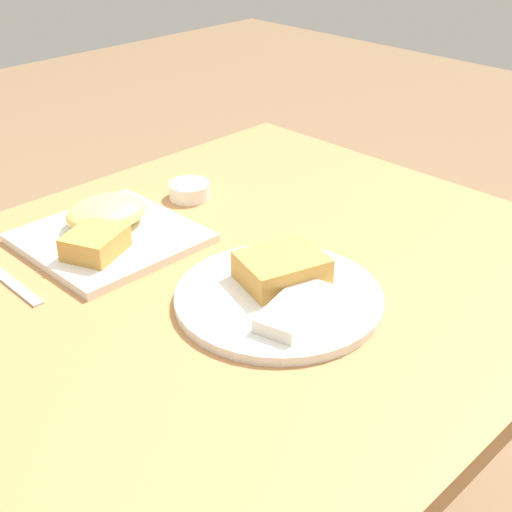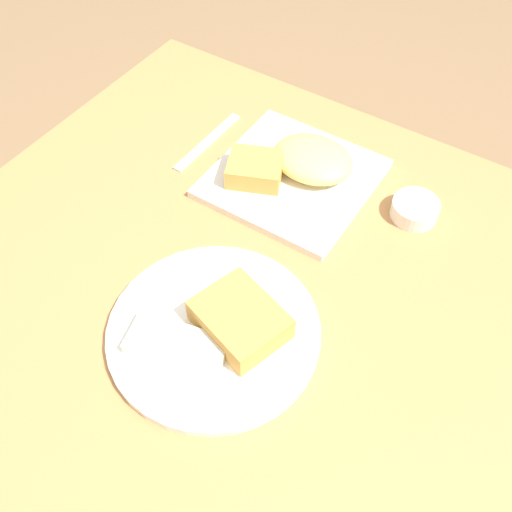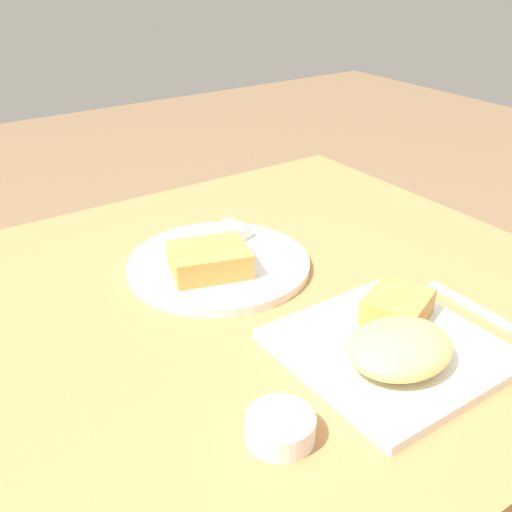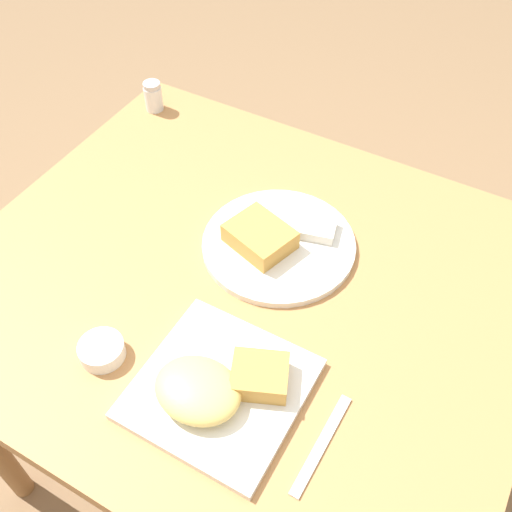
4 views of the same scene
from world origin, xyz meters
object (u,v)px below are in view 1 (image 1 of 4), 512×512
(sauce_ramekin, at_px, (190,190))
(butter_knife, at_px, (9,281))
(plate_oval_far, at_px, (281,291))
(plate_square_near, at_px, (107,229))

(sauce_ramekin, distance_m, butter_knife, 0.38)
(plate_oval_far, xyz_separation_m, butter_knife, (0.24, -0.32, -0.01))
(sauce_ramekin, bearing_deg, plate_oval_far, 69.16)
(plate_oval_far, bearing_deg, sauce_ramekin, -110.84)
(plate_square_near, xyz_separation_m, plate_oval_far, (-0.07, 0.32, -0.01))
(plate_square_near, bearing_deg, plate_oval_far, 101.84)
(plate_square_near, height_order, plate_oval_far, plate_square_near)
(sauce_ramekin, bearing_deg, butter_knife, 5.42)
(plate_oval_far, distance_m, sauce_ramekin, 0.38)
(plate_oval_far, height_order, sauce_ramekin, plate_oval_far)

